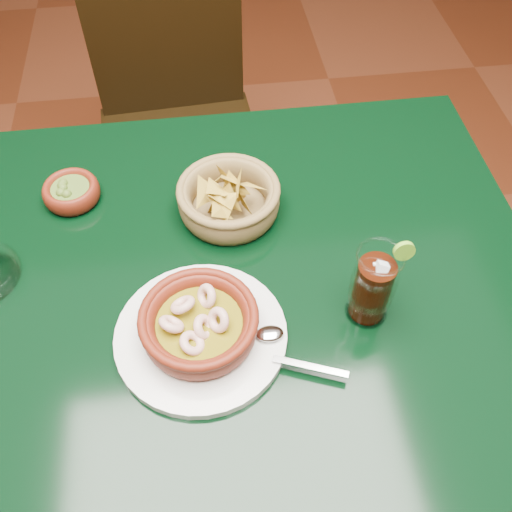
{
  "coord_description": "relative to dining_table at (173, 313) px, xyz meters",
  "views": [
    {
      "loc": [
        0.07,
        -0.54,
        1.48
      ],
      "look_at": [
        0.14,
        -0.02,
        0.81
      ],
      "focal_mm": 40.0,
      "sensor_mm": 36.0,
      "label": 1
    }
  ],
  "objects": [
    {
      "name": "ground",
      "position": [
        0.0,
        0.0,
        -0.65
      ],
      "size": [
        7.0,
        7.0,
        0.0
      ],
      "primitive_type": "plane",
      "color": "#471C0C",
      "rests_on": "ground"
    },
    {
      "name": "dining_table",
      "position": [
        0.0,
        0.0,
        0.0
      ],
      "size": [
        1.2,
        0.8,
        0.75
      ],
      "color": "black",
      "rests_on": "ground"
    },
    {
      "name": "dining_chair",
      "position": [
        0.02,
        0.71,
        -0.15
      ],
      "size": [
        0.44,
        0.44,
        0.9
      ],
      "color": "black",
      "rests_on": "ground"
    },
    {
      "name": "shrimp_plate",
      "position": [
        0.05,
        -0.11,
        0.13
      ],
      "size": [
        0.32,
        0.25,
        0.08
      ],
      "color": "silver",
      "rests_on": "dining_table"
    },
    {
      "name": "chip_basket",
      "position": [
        0.11,
        0.13,
        0.13
      ],
      "size": [
        0.21,
        0.21,
        0.12
      ],
      "color": "olive",
      "rests_on": "dining_table"
    },
    {
      "name": "guacamole_ramekin",
      "position": [
        -0.16,
        0.2,
        0.12
      ],
      "size": [
        0.12,
        0.12,
        0.04
      ],
      "color": "#53160B",
      "rests_on": "dining_table"
    },
    {
      "name": "cola_drink",
      "position": [
        0.3,
        -0.1,
        0.17
      ],
      "size": [
        0.13,
        0.13,
        0.16
      ],
      "color": "white",
      "rests_on": "dining_table"
    }
  ]
}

